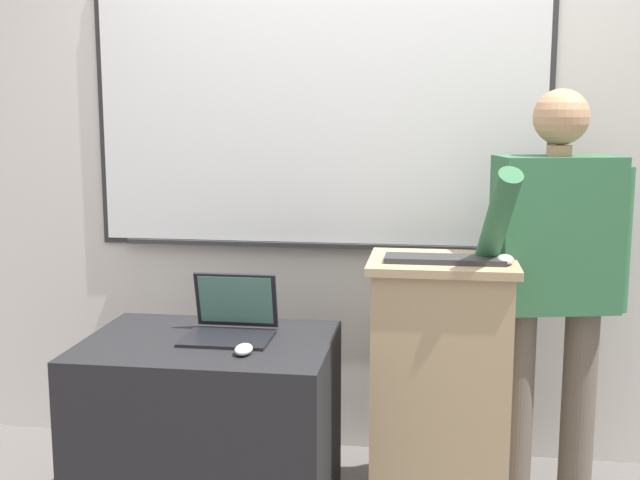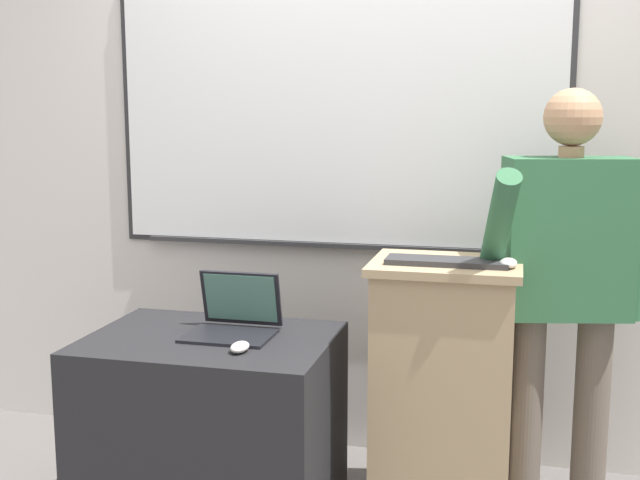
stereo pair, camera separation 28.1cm
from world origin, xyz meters
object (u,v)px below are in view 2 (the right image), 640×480
Objects in this scene: side_desk at (212,430)px; wireless_keyboard at (447,262)px; computer_mouse_by_keyboard at (508,263)px; laptop at (235,315)px; lectern_podium at (443,393)px; person_presenter at (565,275)px; computer_mouse_by_laptop at (240,347)px.

side_desk is 1.07m from wireless_keyboard.
laptop is at bearing -176.60° from computer_mouse_by_keyboard.
wireless_keyboard is (0.01, -0.05, 0.50)m from lectern_podium.
laptop is (-1.18, -0.28, -0.15)m from person_presenter.
wireless_keyboard is at bearing 23.87° from computer_mouse_by_laptop.
computer_mouse_by_laptop is (0.10, -0.23, -0.05)m from laptop.
laptop is 0.25m from computer_mouse_by_laptop.
computer_mouse_by_laptop reaches higher than side_desk.
wireless_keyboard is 4.26× the size of computer_mouse_by_keyboard.
side_desk is at bearing -169.86° from wireless_keyboard.
computer_mouse_by_keyboard reaches higher than lectern_podium.
person_presenter is 5.11× the size of laptop.
wireless_keyboard is at bearing 10.14° from side_desk.
laptop is at bearing -170.87° from lectern_podium.
computer_mouse_by_laptop is (0.17, -0.15, 0.37)m from side_desk.
side_desk is 8.90× the size of computer_mouse_by_laptop.
person_presenter is (0.42, 0.16, 0.43)m from lectern_podium.
person_presenter is at bearing 25.33° from computer_mouse_by_laptop.
side_desk is 0.44m from computer_mouse_by_laptop.
wireless_keyboard is 0.21m from computer_mouse_by_keyboard.
wireless_keyboard is 0.78m from computer_mouse_by_laptop.
wireless_keyboard reaches higher than side_desk.
person_presenter is 1.22m from laptop.
lectern_podium is 0.87m from side_desk.
computer_mouse_by_laptop is (-0.66, -0.35, 0.23)m from lectern_podium.
person_presenter reaches higher than side_desk.
lectern_podium is 3.16× the size of laptop.
computer_mouse_by_keyboard is at bearing -2.77° from wireless_keyboard.
laptop reaches higher than side_desk.
wireless_keyboard is (0.84, 0.15, 0.65)m from side_desk.
person_presenter reaches higher than laptop.
lectern_podium is 9.93× the size of computer_mouse_by_keyboard.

